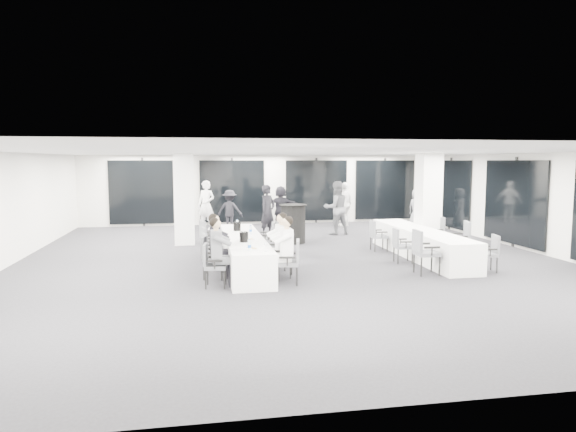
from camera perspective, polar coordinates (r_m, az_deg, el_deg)
name	(u,v)px	position (r m, az deg, el deg)	size (l,w,h in m)	color
room	(316,204)	(14.43, 3.12, 1.39)	(14.04, 16.04, 2.84)	#232227
column_left	(184,199)	(16.14, -11.47, 1.83)	(0.60, 0.60, 2.80)	white
column_right	(428,202)	(15.42, 15.31, 1.54)	(0.60, 0.60, 2.80)	white
banquet_table_main	(244,252)	(12.58, -4.92, -3.98)	(0.90, 5.00, 0.75)	white
banquet_table_side	(420,243)	(14.24, 14.50, -2.96)	(0.90, 5.00, 0.75)	white
cocktail_table	(293,224)	(16.13, 0.57, -0.84)	(0.88, 0.88, 1.22)	black
chair_main_left_near	(212,263)	(10.66, -8.47, -5.13)	(0.50, 0.54, 0.89)	#55585D
chair_main_left_second	(211,255)	(11.43, -8.59, -4.25)	(0.57, 0.59, 0.93)	#55585D
chair_main_left_mid	(210,250)	(12.13, -8.67, -3.75)	(0.50, 0.54, 0.90)	#55585D
chair_main_left_fourth	(209,243)	(12.97, -8.78, -3.01)	(0.56, 0.59, 0.94)	#55585D
chair_main_left_far	(208,236)	(13.92, -8.89, -2.26)	(0.61, 0.63, 0.99)	#55585D
chair_main_right_near	(291,259)	(10.80, 0.39, -4.79)	(0.55, 0.59, 0.93)	#55585D
chair_main_right_second	(286,253)	(11.48, -0.25, -4.10)	(0.58, 0.61, 0.95)	#55585D
chair_main_right_mid	(280,246)	(12.24, -0.86, -3.37)	(0.59, 0.62, 0.98)	#55585D
chair_main_right_fourth	(275,239)	(13.12, -1.47, -2.60)	(0.60, 0.64, 1.03)	#55585D
chair_main_right_far	(268,236)	(14.23, -2.19, -2.23)	(0.52, 0.56, 0.89)	#55585D
chair_side_left_near	(423,249)	(12.08, 14.80, -3.59)	(0.53, 0.59, 1.02)	#55585D
chair_side_left_mid	(400,243)	(13.34, 12.37, -2.98)	(0.48, 0.52, 0.87)	#55585D
chair_side_left_far	(377,234)	(14.95, 9.82, -1.94)	(0.44, 0.50, 0.88)	#55585D
chair_side_right_near	(490,251)	(12.88, 21.52, -3.62)	(0.51, 0.54, 0.86)	#55585D
chair_side_right_mid	(461,238)	(14.04, 18.67, -2.36)	(0.63, 0.66, 1.02)	#55585D
chair_side_right_far	(435,231)	(15.35, 15.99, -1.66)	(0.58, 0.61, 0.98)	#55585D
seated_guest_a	(219,248)	(10.60, -7.63, -3.52)	(0.50, 0.38, 1.44)	#595B60
seated_guest_b	(218,242)	(11.37, -7.80, -2.86)	(0.50, 0.38, 1.44)	black
seated_guest_c	(284,246)	(10.74, -0.48, -3.34)	(0.50, 0.38, 1.44)	white
seated_guest_d	(278,241)	(11.42, -1.07, -2.76)	(0.50, 0.38, 1.44)	white
standing_guest_a	(268,208)	(17.37, -2.27, 0.94)	(0.73, 0.59, 2.01)	black
standing_guest_b	(336,204)	(18.02, 5.37, 1.29)	(1.02, 0.62, 2.12)	#595B60
standing_guest_c	(230,207)	(19.35, -6.49, 0.98)	(1.10, 0.56, 1.70)	black
standing_guest_d	(345,201)	(20.35, 6.39, 1.62)	(1.16, 0.65, 1.97)	white
standing_guest_e	(417,205)	(20.58, 14.13, 1.15)	(0.82, 0.50, 1.70)	#595B60
standing_guest_f	(281,203)	(20.42, -0.83, 1.43)	(1.65, 0.64, 1.80)	black
standing_guest_g	(206,202)	(19.53, -9.08, 1.57)	(0.76, 0.62, 2.09)	white
ice_bucket_near	(244,237)	(11.68, -4.92, -2.33)	(0.20, 0.20, 0.23)	black
ice_bucket_far	(237,227)	(13.56, -5.68, -1.17)	(0.20, 0.20, 0.22)	black
water_bottle_a	(249,245)	(10.55, -4.31, -3.26)	(0.07, 0.07, 0.23)	silver
water_bottle_b	(251,230)	(12.96, -4.18, -1.52)	(0.07, 0.07, 0.21)	silver
water_bottle_c	(237,223)	(14.32, -5.66, -0.83)	(0.06, 0.06, 0.20)	silver
plate_a	(251,247)	(10.89, -4.17, -3.49)	(0.19, 0.19, 0.03)	white
plate_b	(254,248)	(10.76, -3.76, -3.61)	(0.19, 0.19, 0.03)	white
plate_c	(250,239)	(12.01, -4.19, -2.59)	(0.20, 0.20, 0.03)	white
wine_glass	(266,244)	(10.42, -2.50, -3.17)	(0.08, 0.08, 0.20)	silver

